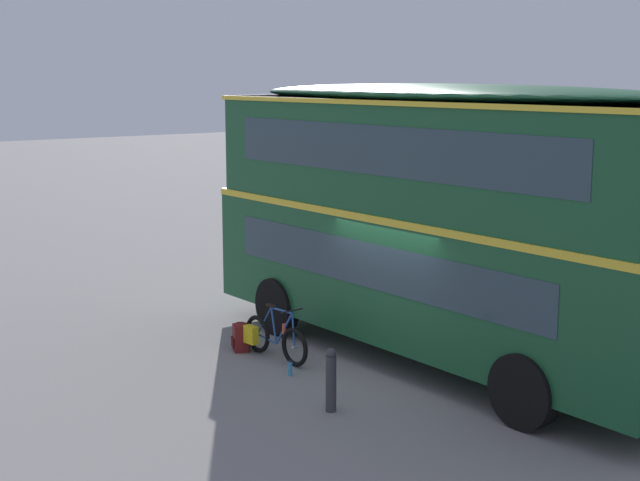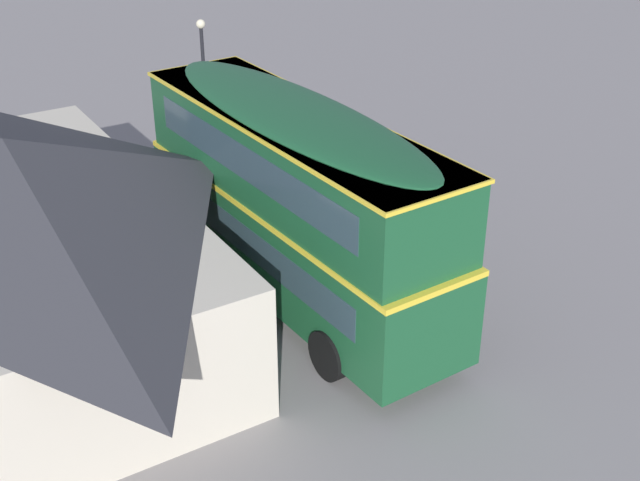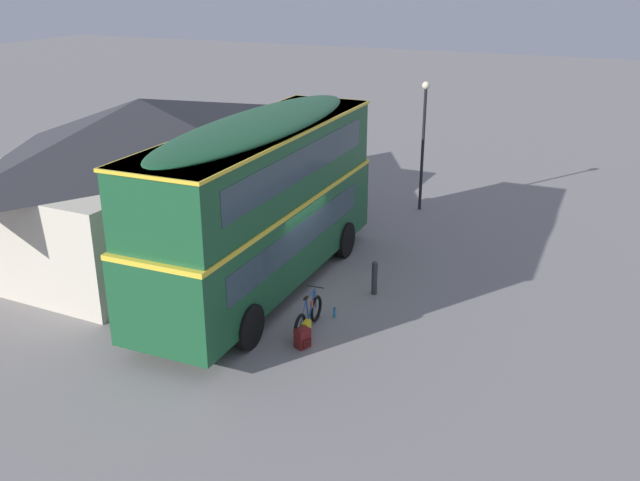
{
  "view_description": "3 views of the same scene",
  "coord_description": "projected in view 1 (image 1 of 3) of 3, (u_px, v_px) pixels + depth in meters",
  "views": [
    {
      "loc": [
        10.99,
        -10.24,
        4.9
      ],
      "look_at": [
        -1.68,
        -0.61,
        2.05
      ],
      "focal_mm": 51.59,
      "sensor_mm": 36.0,
      "label": 1
    },
    {
      "loc": [
        -14.83,
        10.02,
        10.89
      ],
      "look_at": [
        -0.38,
        0.16,
        1.47
      ],
      "focal_mm": 47.76,
      "sensor_mm": 36.0,
      "label": 2
    },
    {
      "loc": [
        -15.83,
        -7.86,
        8.37
      ],
      "look_at": [
        -1.3,
        -1.54,
        2.19
      ],
      "focal_mm": 39.49,
      "sensor_mm": 36.0,
      "label": 3
    }
  ],
  "objects": [
    {
      "name": "kerb_bollard",
      "position": [
        331.0,
        379.0,
        13.55
      ],
      "size": [
        0.16,
        0.16,
        0.97
      ],
      "color": "#333338",
      "rests_on": "ground"
    },
    {
      "name": "touring_bicycle",
      "position": [
        272.0,
        338.0,
        16.13
      ],
      "size": [
        1.75,
        0.51,
        0.99
      ],
      "color": "black",
      "rests_on": "ground"
    },
    {
      "name": "ground_plane",
      "position": [
        409.0,
        370.0,
        15.58
      ],
      "size": [
        120.0,
        120.0,
        0.0
      ],
      "primitive_type": "plane",
      "color": "gray"
    },
    {
      "name": "backpack_on_ground",
      "position": [
        241.0,
        336.0,
        16.61
      ],
      "size": [
        0.41,
        0.39,
        0.53
      ],
      "color": "maroon",
      "rests_on": "ground"
    },
    {
      "name": "water_bottle_blue_sports",
      "position": [
        290.0,
        369.0,
        15.23
      ],
      "size": [
        0.07,
        0.07,
        0.26
      ],
      "color": "#338CBF",
      "rests_on": "ground"
    },
    {
      "name": "double_decker_bus",
      "position": [
        435.0,
        211.0,
        15.6
      ],
      "size": [
        9.84,
        2.66,
        4.79
      ],
      "color": "black",
      "rests_on": "ground"
    }
  ]
}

